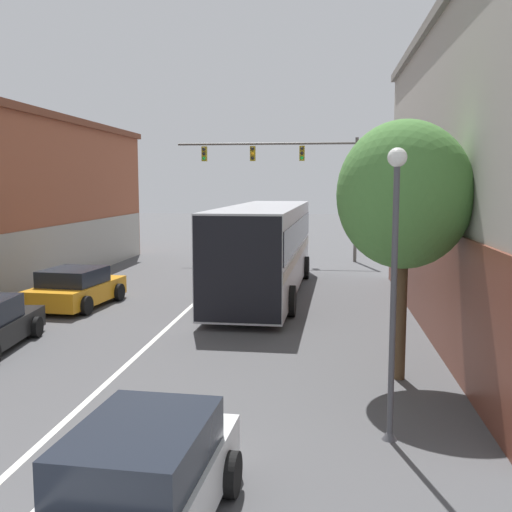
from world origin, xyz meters
TOP-DOWN VIEW (x-y plane):
  - lane_center_line at (0.00, 16.58)m, footprint 0.14×45.17m
  - bus at (2.31, 19.11)m, footprint 3.18×12.51m
  - hatchback_foreground at (2.43, 2.85)m, footprint 2.10×4.35m
  - parked_car_left_mid at (-3.92, 15.91)m, footprint 2.46×4.12m
  - traffic_signal_gantry at (2.91, 29.15)m, footprint 9.82×0.36m
  - street_lamp at (5.69, 6.15)m, footprint 0.31×0.31m
  - street_tree_near at (6.22, 9.36)m, footprint 2.84×2.56m

SIDE VIEW (x-z plane):
  - lane_center_line at x=0.00m, z-range 0.00..0.01m
  - parked_car_left_mid at x=-3.92m, z-range -0.03..1.32m
  - hatchback_foreground at x=2.43m, z-range -0.04..1.35m
  - bus at x=2.31m, z-range 0.21..3.60m
  - street_lamp at x=5.69m, z-range 0.34..5.13m
  - street_tree_near at x=6.22m, z-range 1.20..6.75m
  - traffic_signal_gantry at x=2.91m, z-range 1.69..8.35m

